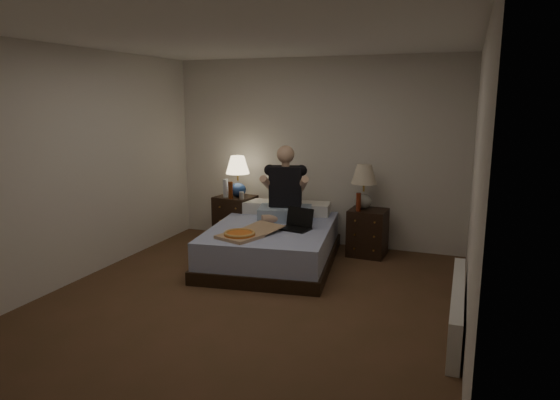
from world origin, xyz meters
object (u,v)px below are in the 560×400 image
at_px(beer_bottle_right, 358,202).
at_px(beer_bottle_left, 231,190).
at_px(radiator, 457,308).
at_px(lamp_left, 238,176).
at_px(bed, 272,244).
at_px(laptop, 295,220).
at_px(pizza_box, 240,234).
at_px(lamp_right, 364,187).
at_px(person, 285,183).
at_px(soda_can, 242,196).
at_px(nightstand_left, 235,219).
at_px(nightstand_right, 368,232).
at_px(water_bottle, 226,188).

bearing_deg(beer_bottle_right, beer_bottle_left, -178.17).
height_order(beer_bottle_left, radiator, beer_bottle_left).
height_order(lamp_left, radiator, lamp_left).
bearing_deg(bed, laptop, -21.78).
distance_m(beer_bottle_right, pizza_box, 1.62).
relative_size(lamp_right, laptop, 1.65).
relative_size(bed, radiator, 1.16).
distance_m(beer_bottle_right, laptop, 0.90).
bearing_deg(person, lamp_left, 142.75).
bearing_deg(soda_can, lamp_right, 7.52).
bearing_deg(beer_bottle_left, lamp_right, 7.28).
distance_m(nightstand_left, soda_can, 0.43).
relative_size(bed, soda_can, 18.50).
relative_size(bed, nightstand_left, 2.89).
relative_size(nightstand_left, nightstand_right, 1.08).
bearing_deg(nightstand_left, person, -13.92).
distance_m(lamp_right, soda_can, 1.62).
height_order(person, laptop, person).
distance_m(lamp_right, pizza_box, 1.79).
bearing_deg(lamp_left, nightstand_left, -175.83).
relative_size(bed, lamp_right, 3.30).
distance_m(bed, beer_bottle_left, 1.10).
relative_size(beer_bottle_left, pizza_box, 0.30).
height_order(beer_bottle_left, beer_bottle_right, beer_bottle_left).
distance_m(lamp_right, person, 0.99).
distance_m(soda_can, beer_bottle_left, 0.17).
relative_size(soda_can, beer_bottle_left, 0.43).
height_order(lamp_left, person, person).
height_order(lamp_left, water_bottle, lamp_left).
xyz_separation_m(bed, lamp_left, (-0.78, 0.70, 0.69)).
xyz_separation_m(nightstand_left, person, (0.86, -0.33, 0.61)).
distance_m(lamp_left, beer_bottle_right, 1.71).
bearing_deg(nightstand_left, lamp_right, 9.33).
relative_size(bed, nightstand_right, 3.12).
relative_size(nightstand_right, lamp_left, 1.06).
xyz_separation_m(nightstand_left, lamp_right, (1.77, 0.06, 0.55)).
relative_size(bed, water_bottle, 7.40).
bearing_deg(person, nightstand_right, 4.74).
bearing_deg(nightstand_right, lamp_right, 152.59).
relative_size(beer_bottle_left, radiator, 0.14).
bearing_deg(lamp_right, soda_can, -172.48).
bearing_deg(water_bottle, nightstand_left, 46.92).
height_order(soda_can, laptop, soda_can).
height_order(beer_bottle_left, pizza_box, beer_bottle_left).
distance_m(beer_bottle_left, radiator, 3.42).
height_order(bed, soda_can, soda_can).
relative_size(soda_can, beer_bottle_right, 0.43).
xyz_separation_m(nightstand_left, water_bottle, (-0.09, -0.10, 0.45)).
xyz_separation_m(beer_bottle_right, radiator, (1.22, -1.71, -0.51)).
relative_size(soda_can, pizza_box, 0.13).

